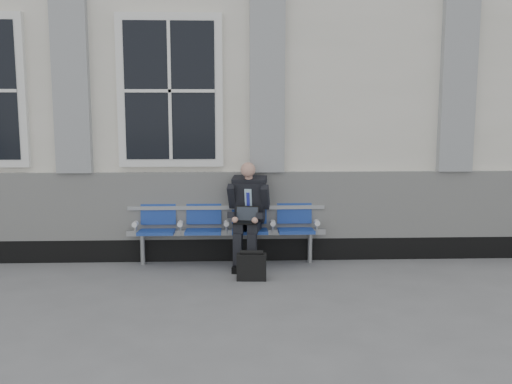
{
  "coord_description": "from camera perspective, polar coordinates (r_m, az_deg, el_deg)",
  "views": [
    {
      "loc": [
        1.16,
        -6.02,
        2.0
      ],
      "look_at": [
        1.43,
        0.9,
        1.01
      ],
      "focal_mm": 40.0,
      "sensor_mm": 36.0,
      "label": 1
    }
  ],
  "objects": [
    {
      "name": "station_building",
      "position": [
        9.57,
        -9.48,
        9.37
      ],
      "size": [
        14.4,
        4.4,
        4.49
      ],
      "color": "white",
      "rests_on": "ground"
    },
    {
      "name": "businessman",
      "position": [
        7.33,
        -0.79,
        -1.78
      ],
      "size": [
        0.56,
        0.75,
        1.35
      ],
      "color": "black",
      "rests_on": "ground"
    },
    {
      "name": "bench",
      "position": [
        7.48,
        -2.96,
        -3.03
      ],
      "size": [
        2.6,
        0.47,
        0.91
      ],
      "color": "#9EA0A3",
      "rests_on": "ground"
    },
    {
      "name": "briefcase",
      "position": [
        6.83,
        -0.45,
        -7.44
      ],
      "size": [
        0.36,
        0.17,
        0.36
      ],
      "color": "black",
      "rests_on": "ground"
    },
    {
      "name": "ground",
      "position": [
        6.45,
        -12.71,
        -10.15
      ],
      "size": [
        70.0,
        70.0,
        0.0
      ],
      "primitive_type": "plane",
      "color": "slate",
      "rests_on": "ground"
    }
  ]
}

